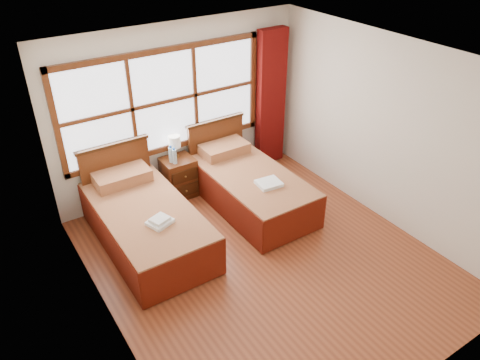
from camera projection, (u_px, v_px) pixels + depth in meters
floor at (265, 260)px, 6.08m from camera, size 4.50×4.50×0.00m
ceiling at (272, 63)px, 4.72m from camera, size 4.50×4.50×0.00m
wall_back at (180, 110)px, 7.00m from camera, size 4.00×0.00×4.00m
wall_left at (99, 232)px, 4.46m from camera, size 0.00×4.50×4.50m
wall_right at (387, 132)px, 6.34m from camera, size 0.00×4.50×4.50m
window at (164, 101)px, 6.76m from camera, size 3.16×0.06×1.56m
curtain at (271, 99)px, 7.72m from camera, size 0.50×0.16×2.30m
bed_left at (145, 221)px, 6.23m from camera, size 1.12×2.18×1.09m
bed_right at (249, 186)px, 7.02m from camera, size 1.08×2.10×1.05m
nightstand at (179, 177)px, 7.24m from camera, size 0.47×0.47×0.63m
towels_left at (160, 221)px, 5.75m from camera, size 0.35×0.33×0.08m
towels_right at (269, 183)px, 6.57m from camera, size 0.36×0.32×0.05m
lamp at (175, 142)px, 7.01m from camera, size 0.18×0.18×0.35m
bottle_near at (171, 155)px, 6.94m from camera, size 0.07×0.07×0.27m
bottle_far at (175, 156)px, 6.91m from camera, size 0.07×0.07×0.25m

